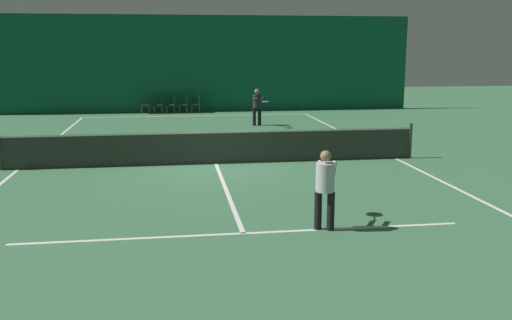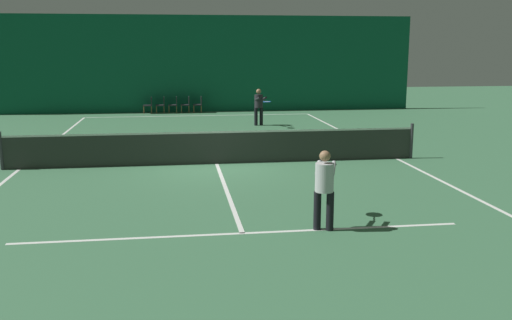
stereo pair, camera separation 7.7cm
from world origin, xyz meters
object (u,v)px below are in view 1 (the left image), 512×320
(tennis_net, at_px, (216,146))
(courtside_chair_1, at_px, (160,104))
(player_far, at_px, (257,104))
(courtside_chair_3, at_px, (184,104))
(courtside_chair_0, at_px, (147,104))
(courtside_chair_4, at_px, (197,103))
(courtside_chair_2, at_px, (172,104))
(player_near, at_px, (325,183))

(tennis_net, distance_m, courtside_chair_1, 13.34)
(tennis_net, distance_m, player_far, 8.34)
(courtside_chair_1, relative_size, courtside_chair_3, 1.00)
(courtside_chair_0, height_order, courtside_chair_4, same)
(player_far, relative_size, courtside_chair_2, 1.87)
(courtside_chair_1, bearing_deg, tennis_net, 7.89)
(courtside_chair_0, bearing_deg, tennis_net, 10.56)
(player_far, xyz_separation_m, courtside_chair_3, (-2.99, 5.24, -0.43))
(player_near, xyz_separation_m, courtside_chair_1, (-3.36, 19.57, -0.39))
(player_far, relative_size, courtside_chair_0, 1.87)
(player_near, height_order, courtside_chair_1, player_near)
(tennis_net, height_order, courtside_chair_2, tennis_net)
(courtside_chair_1, height_order, courtside_chair_4, same)
(player_near, distance_m, courtside_chair_4, 19.63)
(courtside_chair_0, relative_size, courtside_chair_4, 1.00)
(player_near, distance_m, courtside_chair_0, 19.98)
(player_near, xyz_separation_m, courtside_chair_3, (-2.10, 19.57, -0.39))
(courtside_chair_0, distance_m, courtside_chair_3, 1.90)
(player_near, xyz_separation_m, player_far, (0.90, 14.33, 0.04))
(player_near, bearing_deg, courtside_chair_2, 27.31)
(player_near, height_order, courtside_chair_4, player_near)
(courtside_chair_2, bearing_deg, courtside_chair_4, 90.00)
(tennis_net, height_order, player_near, player_near)
(player_far, bearing_deg, player_near, -16.22)
(player_far, bearing_deg, courtside_chair_0, -149.61)
(player_near, relative_size, courtside_chair_4, 1.79)
(player_far, xyz_separation_m, courtside_chair_4, (-2.36, 5.24, -0.43))
(courtside_chair_3, bearing_deg, player_near, 6.12)
(player_far, height_order, courtside_chair_1, player_far)
(courtside_chair_1, bearing_deg, courtside_chair_4, 90.00)
(courtside_chair_0, distance_m, courtside_chair_4, 2.53)
(tennis_net, relative_size, courtside_chair_4, 14.29)
(courtside_chair_4, bearing_deg, courtside_chair_2, -90.00)
(player_far, bearing_deg, courtside_chair_1, -153.54)
(courtside_chair_1, xyz_separation_m, courtside_chair_4, (1.90, 0.00, 0.00))
(player_near, bearing_deg, player_far, 15.79)
(tennis_net, distance_m, courtside_chair_0, 13.44)
(courtside_chair_3, distance_m, courtside_chair_4, 0.63)
(player_near, distance_m, courtside_chair_3, 19.69)
(tennis_net, bearing_deg, courtside_chair_3, 92.45)
(courtside_chair_2, bearing_deg, player_near, 7.94)
(courtside_chair_2, distance_m, courtside_chair_3, 0.63)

